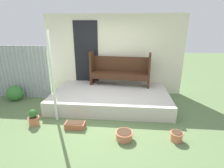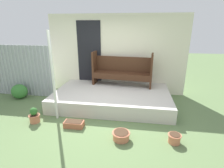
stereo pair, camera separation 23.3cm
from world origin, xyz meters
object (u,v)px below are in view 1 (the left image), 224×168
(flower_pot_right, at_px, (177,136))
(planter_box_rect, at_px, (75,125))
(support_post, at_px, (53,78))
(flower_pot_middle, at_px, (124,135))
(shrub_by_fence, at_px, (15,93))
(bench, at_px, (120,69))
(flower_pot_left, at_px, (34,118))

(flower_pot_right, bearing_deg, planter_box_rect, 173.19)
(flower_pot_right, bearing_deg, support_post, 167.83)
(flower_pot_middle, bearing_deg, planter_box_rect, 164.65)
(support_post, height_order, flower_pot_right, support_post)
(shrub_by_fence, bearing_deg, flower_pot_right, -19.83)
(support_post, relative_size, planter_box_rect, 4.80)
(flower_pot_right, relative_size, shrub_by_fence, 0.54)
(bench, height_order, planter_box_rect, bench)
(flower_pot_right, height_order, planter_box_rect, flower_pot_right)
(planter_box_rect, bearing_deg, bench, 66.18)
(shrub_by_fence, bearing_deg, support_post, -30.48)
(support_post, xyz_separation_m, planter_box_rect, (0.56, -0.33, -1.00))
(flower_pot_left, height_order, flower_pot_middle, flower_pot_left)
(flower_pot_left, relative_size, flower_pot_middle, 1.03)
(flower_pot_left, xyz_separation_m, planter_box_rect, (1.01, -0.06, -0.09))
(planter_box_rect, bearing_deg, flower_pot_middle, -15.35)
(flower_pot_middle, bearing_deg, support_post, 159.23)
(flower_pot_left, distance_m, flower_pot_middle, 2.17)
(flower_pot_middle, height_order, flower_pot_right, flower_pot_right)
(bench, distance_m, planter_box_rect, 2.40)
(shrub_by_fence, bearing_deg, planter_box_rect, -30.47)
(support_post, height_order, flower_pot_middle, support_post)
(bench, relative_size, flower_pot_right, 7.15)
(support_post, distance_m, bench, 2.28)
(bench, bearing_deg, flower_pot_right, -56.04)
(support_post, bearing_deg, flower_pot_right, -12.17)
(planter_box_rect, distance_m, shrub_by_fence, 2.69)
(planter_box_rect, bearing_deg, flower_pot_right, -6.81)
(flower_pot_middle, distance_m, planter_box_rect, 1.17)
(flower_pot_right, bearing_deg, flower_pot_left, 174.30)
(bench, bearing_deg, flower_pot_middle, -79.64)
(flower_pot_middle, height_order, planter_box_rect, flower_pot_middle)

